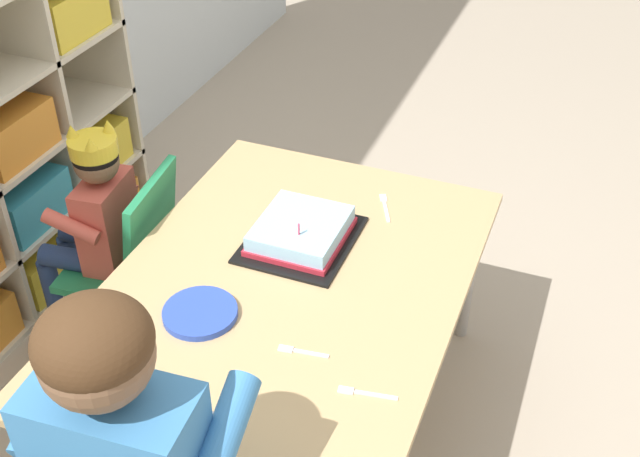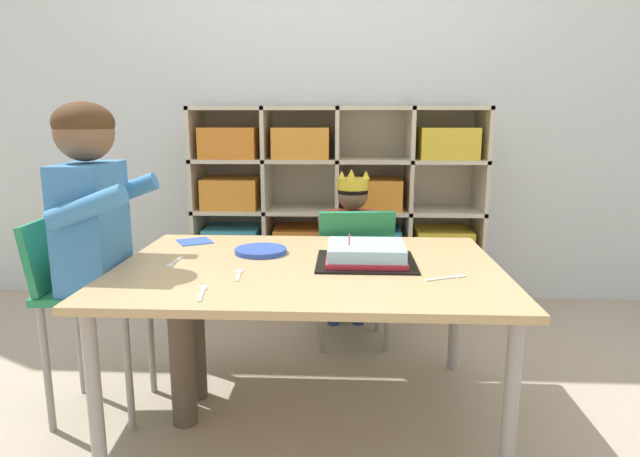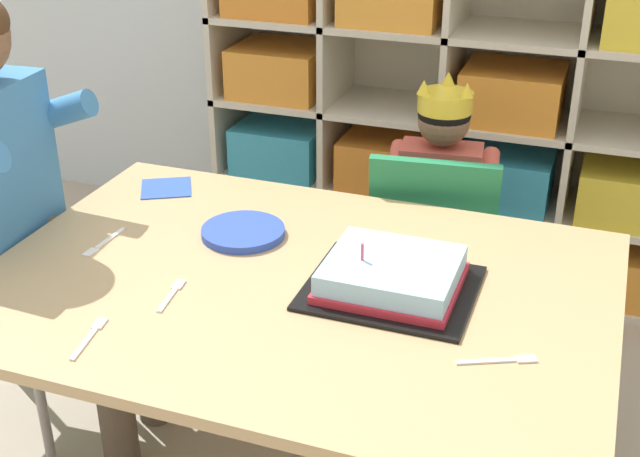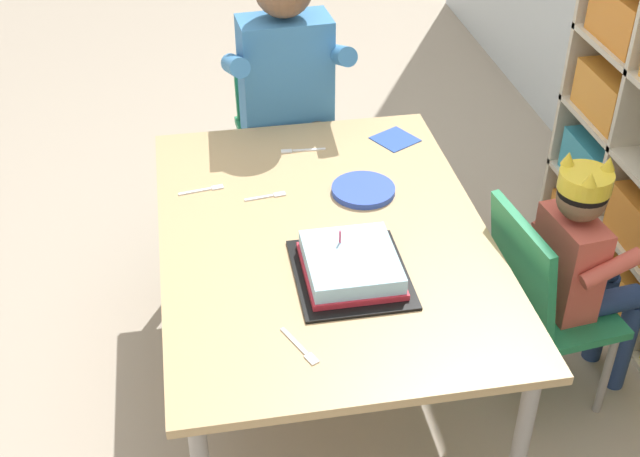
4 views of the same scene
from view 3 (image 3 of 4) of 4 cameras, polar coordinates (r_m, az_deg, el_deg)
storage_cubby_shelf at (r=2.72m, az=8.17°, el=6.65°), size 1.52×0.33×1.08m
activity_table at (r=1.73m, az=-1.70°, el=-4.85°), size 1.26×0.89×0.54m
classroom_chair_blue at (r=2.24m, az=7.64°, el=-1.02°), size 0.38×0.35×0.64m
child_with_crown at (r=2.29m, az=8.14°, el=2.92°), size 0.31×0.32×0.80m
adult_helper_seated at (r=1.96m, az=-20.03°, el=3.14°), size 0.44×0.42×1.07m
birthday_cake_on_tray at (r=1.67m, az=4.86°, el=-3.32°), size 0.33×0.29×0.10m
paper_plate_stack at (r=1.88m, az=-5.21°, el=-0.23°), size 0.19×0.19×0.02m
paper_napkin_square at (r=2.15m, az=-10.35°, el=2.71°), size 0.17×0.17×0.00m
fork_scattered_mid_table at (r=1.68m, az=-9.94°, el=-4.32°), size 0.03×0.12×0.00m
fork_beside_plate_stack at (r=1.51m, az=12.19°, el=-8.70°), size 0.13×0.07×0.00m
fork_by_napkin at (r=1.90m, az=-14.48°, el=-1.01°), size 0.02×0.14×0.00m
fork_near_child_seat at (r=1.59m, az=-15.24°, el=-6.99°), size 0.04×0.14×0.00m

